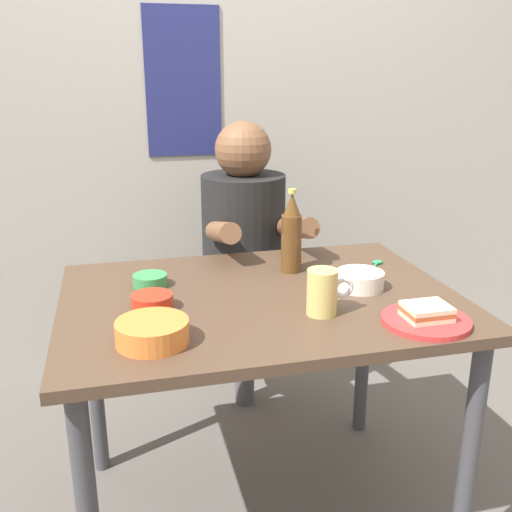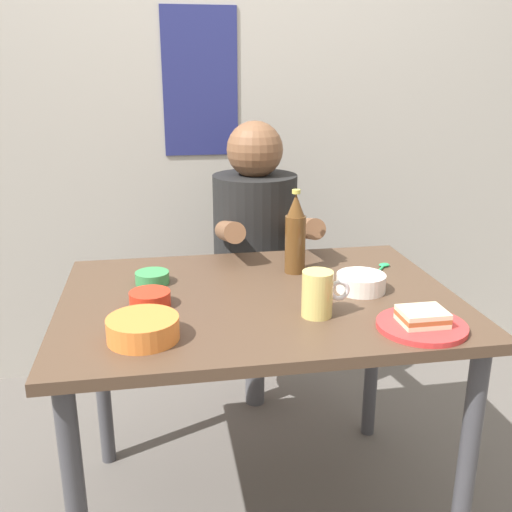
{
  "view_description": "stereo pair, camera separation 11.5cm",
  "coord_description": "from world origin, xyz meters",
  "views": [
    {
      "loc": [
        -0.38,
        -1.47,
        1.34
      ],
      "look_at": [
        0.0,
        0.05,
        0.84
      ],
      "focal_mm": 40.52,
      "sensor_mm": 36.0,
      "label": 1
    },
    {
      "loc": [
        -0.26,
        -1.49,
        1.34
      ],
      "look_at": [
        0.0,
        0.05,
        0.84
      ],
      "focal_mm": 40.52,
      "sensor_mm": 36.0,
      "label": 2
    }
  ],
  "objects": [
    {
      "name": "stool",
      "position": [
        0.09,
        0.63,
        0.35
      ],
      "size": [
        0.34,
        0.34,
        0.45
      ],
      "color": "#4C4C51",
      "rests_on": "ground"
    },
    {
      "name": "plate_orange",
      "position": [
        0.35,
        -0.28,
        0.75
      ],
      "size": [
        0.22,
        0.22,
        0.01
      ],
      "primitive_type": "cylinder",
      "color": "red",
      "rests_on": "dining_table"
    },
    {
      "name": "ground_plane",
      "position": [
        0.0,
        0.0,
        0.0
      ],
      "size": [
        6.0,
        6.0,
        0.0
      ],
      "primitive_type": "plane",
      "color": "#59544F"
    },
    {
      "name": "spoon",
      "position": [
        0.43,
        0.16,
        0.75
      ],
      "size": [
        0.09,
        0.1,
        0.01
      ],
      "color": "#26A559",
      "rests_on": "dining_table"
    },
    {
      "name": "dip_bowl_green",
      "position": [
        -0.3,
        0.15,
        0.76
      ],
      "size": [
        0.1,
        0.1,
        0.03
      ],
      "color": "#388C4C",
      "rests_on": "dining_table"
    },
    {
      "name": "person_seated",
      "position": [
        0.09,
        0.62,
        0.77
      ],
      "size": [
        0.33,
        0.56,
        0.72
      ],
      "color": "black",
      "rests_on": "stool"
    },
    {
      "name": "soup_bowl_orange",
      "position": [
        -0.32,
        -0.23,
        0.77
      ],
      "size": [
        0.17,
        0.17,
        0.05
      ],
      "color": "orange",
      "rests_on": "dining_table"
    },
    {
      "name": "dining_table",
      "position": [
        0.0,
        0.0,
        0.65
      ],
      "size": [
        1.1,
        0.8,
        0.74
      ],
      "color": "#4C3828",
      "rests_on": "ground"
    },
    {
      "name": "beer_mug",
      "position": [
        0.12,
        -0.16,
        0.8
      ],
      "size": [
        0.13,
        0.08,
        0.12
      ],
      "color": "#D1BC66",
      "rests_on": "dining_table"
    },
    {
      "name": "beer_bottle",
      "position": [
        0.14,
        0.18,
        0.86
      ],
      "size": [
        0.06,
        0.06,
        0.26
      ],
      "color": "#593819",
      "rests_on": "dining_table"
    },
    {
      "name": "rice_bowl_white",
      "position": [
        0.29,
        -0.02,
        0.77
      ],
      "size": [
        0.14,
        0.14,
        0.05
      ],
      "color": "silver",
      "rests_on": "dining_table"
    },
    {
      "name": "wall_back",
      "position": [
        -0.0,
        1.05,
        1.3
      ],
      "size": [
        4.4,
        0.09,
        2.6
      ],
      "color": "#ADA89E",
      "rests_on": "ground"
    },
    {
      "name": "sandwich",
      "position": [
        0.35,
        -0.28,
        0.77
      ],
      "size": [
        0.11,
        0.09,
        0.04
      ],
      "color": "beige",
      "rests_on": "plate_orange"
    },
    {
      "name": "sauce_bowl_chili",
      "position": [
        -0.3,
        -0.03,
        0.76
      ],
      "size": [
        0.11,
        0.11,
        0.04
      ],
      "color": "red",
      "rests_on": "dining_table"
    }
  ]
}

